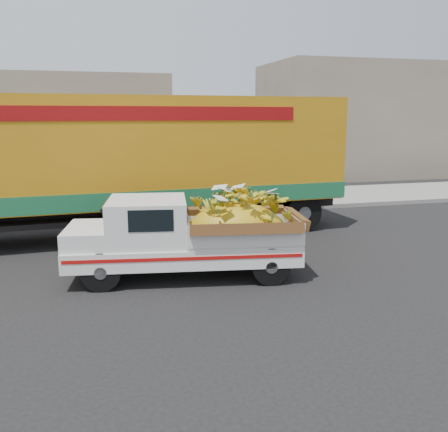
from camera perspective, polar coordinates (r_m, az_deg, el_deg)
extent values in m
plane|color=black|center=(11.33, -1.72, -5.53)|extent=(100.00, 100.00, 0.00)
cube|color=gray|center=(16.69, -6.23, 0.23)|extent=(60.00, 0.25, 0.15)
cube|color=gray|center=(18.73, -7.24, 1.43)|extent=(60.00, 4.00, 0.14)
cube|color=gray|center=(30.11, 18.40, 10.33)|extent=(14.00, 6.00, 6.00)
cylinder|color=black|center=(9.85, -13.88, -6.21)|extent=(0.78, 0.33, 0.76)
cylinder|color=black|center=(11.24, -12.94, -3.96)|extent=(0.78, 0.33, 0.76)
cylinder|color=black|center=(9.96, 5.37, -5.72)|extent=(0.78, 0.33, 0.76)
cylinder|color=black|center=(11.33, 3.88, -3.56)|extent=(0.78, 0.33, 0.76)
cube|color=silver|center=(10.42, -4.65, -3.93)|extent=(4.90, 2.40, 0.39)
cube|color=#A50F0C|center=(9.58, -4.49, -4.91)|extent=(4.55, 0.71, 0.07)
cube|color=silver|center=(10.64, -17.20, -4.68)|extent=(0.35, 1.66, 0.14)
cube|color=silver|center=(10.45, -15.28, -2.14)|extent=(1.08, 1.71, 0.36)
cube|color=silver|center=(10.27, -8.75, -0.55)|extent=(1.78, 1.85, 0.90)
cube|color=black|center=(9.43, -8.36, -0.56)|extent=(0.84, 0.14, 0.42)
cube|color=silver|center=(10.41, 1.93, -1.36)|extent=(2.53, 2.03, 0.51)
ellipsoid|color=orange|center=(10.42, 1.38, -1.94)|extent=(2.26, 1.66, 1.28)
cylinder|color=black|center=(14.53, 8.92, 0.38)|extent=(1.12, 0.38, 1.10)
cylinder|color=black|center=(16.30, 5.69, 1.67)|extent=(1.12, 0.38, 1.10)
cylinder|color=black|center=(14.03, 4.56, 0.08)|extent=(1.12, 0.38, 1.10)
cylinder|color=black|center=(15.85, 1.73, 1.44)|extent=(1.12, 0.38, 1.10)
cube|color=black|center=(14.01, -10.37, 0.87)|extent=(12.04, 1.71, 0.36)
cube|color=#BF8112|center=(13.81, -10.61, 7.41)|extent=(11.89, 3.20, 2.84)
cube|color=#1C6239|center=(13.93, -10.43, 2.61)|extent=(11.95, 3.22, 0.45)
cube|color=maroon|center=(12.53, -9.94, 11.48)|extent=(8.39, 0.52, 0.35)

